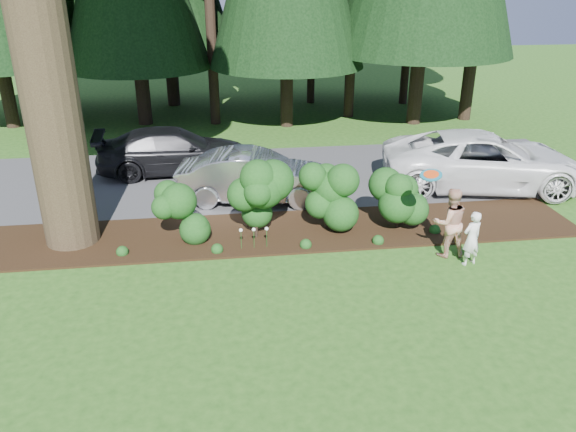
# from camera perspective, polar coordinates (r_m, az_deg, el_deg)

# --- Properties ---
(ground) EXTENTS (80.00, 80.00, 0.00)m
(ground) POSITION_cam_1_polar(r_m,az_deg,el_deg) (11.22, -0.92, -8.83)
(ground) COLOR #224B15
(ground) RESTS_ON ground
(mulch_bed) EXTENTS (16.00, 2.50, 0.05)m
(mulch_bed) POSITION_cam_1_polar(r_m,az_deg,el_deg) (14.05, -2.50, -1.70)
(mulch_bed) COLOR black
(mulch_bed) RESTS_ON ground
(driveway) EXTENTS (22.00, 6.00, 0.03)m
(driveway) POSITION_cam_1_polar(r_m,az_deg,el_deg) (17.98, -3.78, 3.99)
(driveway) COLOR #38383A
(driveway) RESTS_ON ground
(shrub_row) EXTENTS (6.53, 1.60, 1.61)m
(shrub_row) POSITION_cam_1_polar(r_m,az_deg,el_deg) (13.71, 0.69, 1.25)
(shrub_row) COLOR #174415
(shrub_row) RESTS_ON ground
(lily_cluster) EXTENTS (0.69, 0.09, 0.57)m
(lily_cluster) POSITION_cam_1_polar(r_m,az_deg,el_deg) (13.06, -3.50, -1.48)
(lily_cluster) COLOR #174415
(lily_cluster) RESTS_ON ground
(car_silver_wagon) EXTENTS (4.53, 2.14, 1.44)m
(car_silver_wagon) POSITION_cam_1_polar(r_m,az_deg,el_deg) (15.80, -3.33, 4.03)
(car_silver_wagon) COLOR #B5B5BA
(car_silver_wagon) RESTS_ON driveway
(car_white_suv) EXTENTS (6.39, 3.87, 1.66)m
(car_white_suv) POSITION_cam_1_polar(r_m,az_deg,el_deg) (17.78, 19.31, 5.34)
(car_white_suv) COLOR silver
(car_white_suv) RESTS_ON driveway
(car_dark_suv) EXTENTS (5.05, 2.41, 1.42)m
(car_dark_suv) POSITION_cam_1_polar(r_m,az_deg,el_deg) (18.56, -11.51, 6.54)
(car_dark_suv) COLOR black
(car_dark_suv) RESTS_ON driveway
(child) EXTENTS (0.53, 0.43, 1.27)m
(child) POSITION_cam_1_polar(r_m,az_deg,el_deg) (12.97, 18.16, -2.18)
(child) COLOR white
(child) RESTS_ON ground
(adult) EXTENTS (0.80, 0.63, 1.64)m
(adult) POSITION_cam_1_polar(r_m,az_deg,el_deg) (13.17, 16.10, -0.64)
(adult) COLOR #AB3E16
(adult) RESTS_ON ground
(frisbee) EXTENTS (0.47, 0.45, 0.19)m
(frisbee) POSITION_cam_1_polar(r_m,az_deg,el_deg) (12.18, 14.33, 4.07)
(frisbee) COLOR #19708A
(frisbee) RESTS_ON ground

